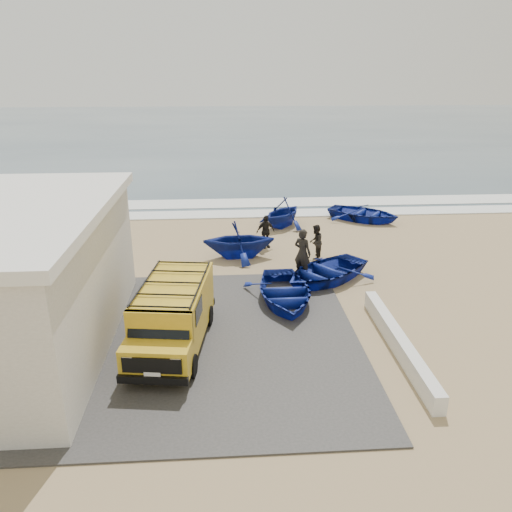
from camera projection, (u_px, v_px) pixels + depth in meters
name	position (u px, v px, depth m)	size (l,w,h in m)	color
ground	(227.00, 310.00, 17.21)	(160.00, 160.00, 0.00)	tan
slab	(162.00, 341.00, 15.20)	(12.00, 10.00, 0.05)	#3E3B38
ocean	(222.00, 128.00, 69.50)	(180.00, 88.00, 0.01)	#385166
surf_line	(224.00, 214.00, 28.40)	(180.00, 1.60, 0.06)	white
surf_wash	(224.00, 203.00, 30.74)	(180.00, 2.20, 0.04)	white
parapet	(398.00, 343.00, 14.62)	(0.35, 6.00, 0.55)	silver
van	(173.00, 313.00, 14.65)	(2.40, 4.83, 1.99)	gold
boat_near_left	(284.00, 292.00, 17.64)	(2.76, 3.87, 0.80)	navy
boat_near_right	(325.00, 271.00, 19.43)	(2.84, 3.98, 0.82)	navy
boat_mid_left	(239.00, 240.00, 21.75)	(2.68, 3.11, 1.64)	navy
boat_far_left	(283.00, 212.00, 26.07)	(2.53, 2.93, 1.55)	navy
boat_far_right	(363.00, 213.00, 27.24)	(2.77, 3.88, 0.80)	navy
fisherman_front	(302.00, 253.00, 19.65)	(0.72, 0.47, 1.98)	black
fisherman_middle	(316.00, 242.00, 21.65)	(0.74, 0.57, 1.52)	black
fisherman_back	(265.00, 232.00, 22.97)	(0.90, 0.38, 1.54)	black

